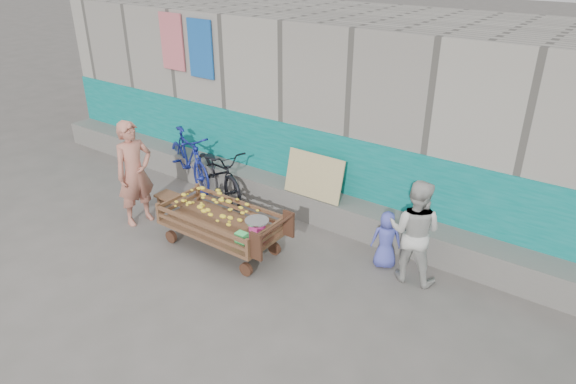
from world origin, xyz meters
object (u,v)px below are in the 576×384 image
Objects in this scene: woman at (415,231)px; bicycle_dark at (219,171)px; bicycle_blue at (189,159)px; child at (386,240)px; vendor_man at (135,173)px; bench at (180,203)px; banana_cart at (218,215)px.

woman is 3.80m from bicycle_dark.
bicycle_blue is at bearing 113.33° from bicycle_dark.
child is 0.48× the size of bicycle_dark.
vendor_man reaches higher than woman.
woman is at bearing -72.55° from bicycle_blue.
bicycle_blue is (-0.64, 0.86, 0.34)m from bench.
bicycle_dark is (-1.19, 1.30, -0.09)m from banana_cart.
child is (-0.41, 0.07, -0.30)m from woman.
child is at bearing -62.61° from vendor_man.
vendor_man reaches higher than child.
bicycle_dark is at bearing -12.61° from woman.
bicycle_blue reaches higher than bicycle_dark.
woman is (3.85, 0.49, 0.54)m from bench.
bicycle_blue is at bearing 126.46° from bench.
bench is 1.13m from bicycle_blue.
bicycle_blue is (-4.49, 0.37, -0.20)m from woman.
vendor_man is at bearing -174.72° from banana_cart.
woman is 1.72× the size of child.
banana_cart is 2.39m from child.
bicycle_dark is (0.40, 1.44, -0.38)m from vendor_man.
woman is 0.82× the size of bicycle_dark.
banana_cart is 1.33× the size of woman.
child is at bearing 9.20° from bench.
bench is 0.68× the size of woman.
vendor_man is at bearing -118.61° from bench.
woman is at bearing -65.02° from vendor_man.
woman is at bearing 142.11° from child.
vendor_man reaches higher than bicycle_dark.
banana_cart is 1.96× the size of bench.
bicycle_blue is at bearing 145.90° from banana_cart.
vendor_man is 4.30m from woman.
child is (2.17, 0.99, -0.13)m from banana_cart.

